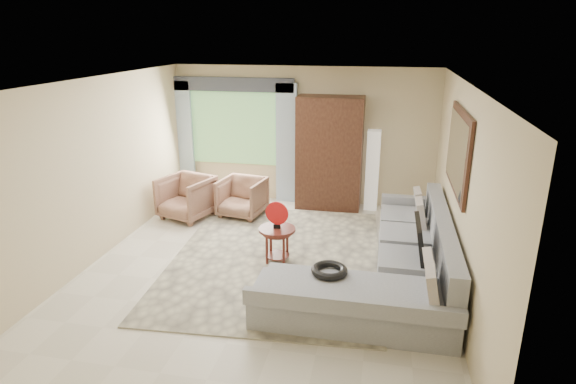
% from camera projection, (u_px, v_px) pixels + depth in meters
% --- Properties ---
extents(ground, '(6.00, 6.00, 0.00)m').
position_uv_depth(ground, '(266.00, 269.00, 6.82)').
color(ground, silver).
rests_on(ground, ground).
extents(area_rug, '(3.24, 4.18, 0.02)m').
position_uv_depth(area_rug, '(277.00, 258.00, 7.12)').
color(area_rug, '#BCB595').
rests_on(area_rug, ground).
extents(sectional_sofa, '(2.30, 3.46, 0.90)m').
position_uv_depth(sectional_sofa, '(396.00, 268.00, 6.22)').
color(sectional_sofa, '#A2A5AB').
rests_on(sectional_sofa, ground).
extents(tv_screen, '(0.14, 0.74, 0.48)m').
position_uv_depth(tv_screen, '(420.00, 239.00, 6.03)').
color(tv_screen, black).
rests_on(tv_screen, sectional_sofa).
extents(garden_hose, '(0.43, 0.43, 0.09)m').
position_uv_depth(garden_hose, '(329.00, 270.00, 5.61)').
color(garden_hose, black).
rests_on(garden_hose, sectional_sofa).
extents(coffee_table, '(0.53, 0.53, 0.53)m').
position_uv_depth(coffee_table, '(277.00, 244.00, 6.94)').
color(coffee_table, '#461912').
rests_on(coffee_table, ground).
extents(red_disc, '(0.34, 0.08, 0.34)m').
position_uv_depth(red_disc, '(277.00, 213.00, 6.78)').
color(red_disc, red).
rests_on(red_disc, coffee_table).
extents(armchair_left, '(1.03, 1.05, 0.76)m').
position_uv_depth(armchair_left, '(186.00, 197.00, 8.58)').
color(armchair_left, '#91644F').
rests_on(armchair_left, ground).
extents(armchair_right, '(0.86, 0.88, 0.70)m').
position_uv_depth(armchair_right, '(242.00, 197.00, 8.68)').
color(armchair_right, '#936650').
rests_on(armchair_right, ground).
extents(potted_plant, '(0.58, 0.53, 0.55)m').
position_uv_depth(potted_plant, '(193.00, 184.00, 9.67)').
color(potted_plant, '#999999').
rests_on(potted_plant, ground).
extents(armoire, '(1.20, 0.55, 2.10)m').
position_uv_depth(armoire, '(329.00, 153.00, 8.91)').
color(armoire, black).
rests_on(armoire, ground).
extents(floor_lamp, '(0.24, 0.24, 1.50)m').
position_uv_depth(floor_lamp, '(372.00, 170.00, 8.90)').
color(floor_lamp, silver).
rests_on(floor_lamp, ground).
extents(window, '(1.80, 0.04, 1.40)m').
position_uv_depth(window, '(235.00, 128.00, 9.39)').
color(window, '#669E59').
rests_on(window, wall_back).
extents(curtain_left, '(0.40, 0.08, 2.30)m').
position_uv_depth(curtain_left, '(183.00, 139.00, 9.58)').
color(curtain_left, '#9EB7CC').
rests_on(curtain_left, ground).
extents(curtain_right, '(0.40, 0.08, 2.30)m').
position_uv_depth(curtain_right, '(286.00, 144.00, 9.18)').
color(curtain_right, '#9EB7CC').
rests_on(curtain_right, ground).
extents(valance, '(2.40, 0.12, 0.26)m').
position_uv_depth(valance, '(232.00, 84.00, 9.05)').
color(valance, '#1E232D').
rests_on(valance, wall_back).
extents(wall_mirror, '(0.05, 1.70, 1.05)m').
position_uv_depth(wall_mirror, '(458.00, 151.00, 6.12)').
color(wall_mirror, black).
rests_on(wall_mirror, wall_right).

